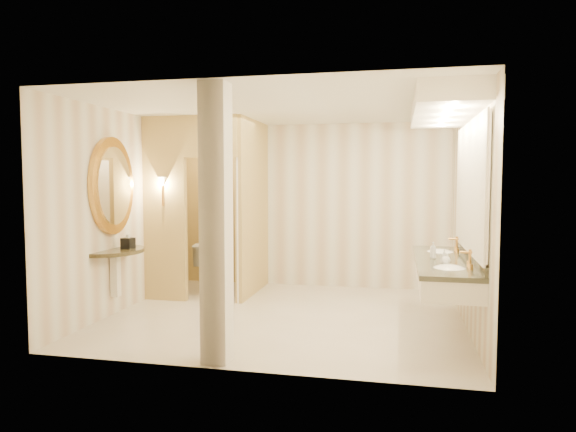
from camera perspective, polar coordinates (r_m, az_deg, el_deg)
name	(u,v)px	position (r m, az deg, el deg)	size (l,w,h in m)	color
floor	(286,316)	(6.85, -0.27, -11.00)	(4.50, 4.50, 0.00)	beige
ceiling	(285,108)	(6.68, -0.28, 11.96)	(4.50, 4.50, 0.00)	white
wall_back	(311,206)	(8.59, 2.61, 1.17)	(4.50, 0.02, 2.70)	silver
wall_front	(238,227)	(4.71, -5.55, -1.19)	(4.50, 0.02, 2.70)	silver
wall_left	(127,211)	(7.45, -17.43, 0.55)	(0.02, 4.00, 2.70)	silver
wall_right	(468,216)	(6.53, 19.39, 0.05)	(0.02, 4.00, 2.70)	silver
toilet_closet	(228,206)	(7.87, -6.70, 1.14)	(1.50, 1.55, 2.70)	#D6BD70
wall_sconce	(162,183)	(7.67, -13.78, 3.57)	(0.14, 0.14, 0.42)	#BB843C
vanity	(448,193)	(6.09, 17.38, 2.44)	(0.75, 2.46, 2.09)	white
console_shelf	(112,213)	(7.05, -18.92, 0.27)	(0.97, 0.97, 1.94)	black
pillar	(216,224)	(4.99, -7.98, -0.92)	(0.26, 0.26, 2.70)	white
tissue_box	(128,243)	(7.08, -17.35, -2.91)	(0.14, 0.14, 0.14)	black
toilet	(212,265)	(8.46, -8.48, -5.44)	(0.44, 0.77, 0.79)	white
soap_bottle_a	(444,256)	(5.85, 16.96, -4.26)	(0.07, 0.07, 0.15)	beige
soap_bottle_b	(446,259)	(5.76, 17.14, -4.55)	(0.10, 0.10, 0.12)	silver
soap_bottle_c	(433,250)	(6.13, 15.83, -3.69)	(0.07, 0.07, 0.19)	#C6B28C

